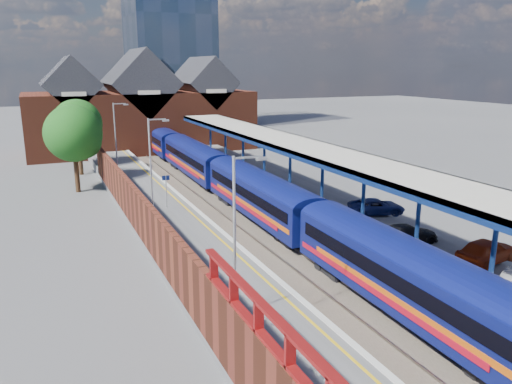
% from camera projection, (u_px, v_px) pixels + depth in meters
% --- Properties ---
extents(ground, '(240.00, 240.00, 0.00)m').
position_uv_depth(ground, '(205.00, 195.00, 45.51)').
color(ground, '#5B5B5E').
rests_on(ground, ground).
extents(ballast_bed, '(6.00, 76.00, 0.06)m').
position_uv_depth(ballast_bed, '(248.00, 226.00, 36.63)').
color(ballast_bed, '#473D33').
rests_on(ballast_bed, ground).
extents(rails, '(4.51, 76.00, 0.14)m').
position_uv_depth(rails, '(248.00, 225.00, 36.61)').
color(rails, slate).
rests_on(rails, ground).
extents(left_platform, '(5.00, 76.00, 1.00)m').
position_uv_depth(left_platform, '(175.00, 230.00, 34.37)').
color(left_platform, '#565659').
rests_on(left_platform, ground).
extents(right_platform, '(6.00, 76.00, 1.00)m').
position_uv_depth(right_platform, '(319.00, 211.00, 38.87)').
color(right_platform, '#565659').
rests_on(right_platform, ground).
extents(coping_left, '(0.30, 76.00, 0.05)m').
position_uv_depth(coping_left, '(207.00, 218.00, 35.16)').
color(coping_left, silver).
rests_on(coping_left, left_platform).
extents(coping_right, '(0.30, 76.00, 0.05)m').
position_uv_depth(coping_right, '(286.00, 208.00, 37.62)').
color(coping_right, silver).
rests_on(coping_right, right_platform).
extents(yellow_line, '(0.14, 76.00, 0.01)m').
position_uv_depth(yellow_line, '(199.00, 220.00, 34.93)').
color(yellow_line, yellow).
rests_on(yellow_line, left_platform).
extents(train, '(3.02, 65.93, 3.45)m').
position_uv_depth(train, '(223.00, 173.00, 44.90)').
color(train, '#0D145B').
rests_on(train, ground).
extents(canopy, '(4.50, 52.00, 4.48)m').
position_uv_depth(canopy, '(302.00, 147.00, 39.23)').
color(canopy, navy).
rests_on(canopy, right_platform).
extents(lamp_post_b, '(1.48, 0.18, 7.00)m').
position_uv_depth(lamp_post_b, '(238.00, 228.00, 20.51)').
color(lamp_post_b, '#A5A8AA').
rests_on(lamp_post_b, left_platform).
extents(lamp_post_c, '(1.48, 0.18, 7.00)m').
position_uv_depth(lamp_post_c, '(152.00, 162.00, 34.70)').
color(lamp_post_c, '#A5A8AA').
rests_on(lamp_post_c, left_platform).
extents(lamp_post_d, '(1.48, 0.18, 7.00)m').
position_uv_depth(lamp_post_d, '(117.00, 134.00, 48.89)').
color(lamp_post_d, '#A5A8AA').
rests_on(lamp_post_d, left_platform).
extents(platform_sign, '(0.55, 0.08, 2.50)m').
position_uv_depth(platform_sign, '(166.00, 186.00, 37.57)').
color(platform_sign, '#A5A8AA').
rests_on(platform_sign, left_platform).
extents(brick_wall, '(0.35, 50.00, 3.86)m').
position_uv_depth(brick_wall, '(157.00, 236.00, 27.14)').
color(brick_wall, maroon).
rests_on(brick_wall, left_platform).
extents(station_building, '(30.00, 12.12, 13.78)m').
position_uv_depth(station_building, '(141.00, 111.00, 69.00)').
color(station_building, maroon).
rests_on(station_building, ground).
extents(glass_tower, '(14.20, 14.20, 40.30)m').
position_uv_depth(glass_tower, '(168.00, 15.00, 88.80)').
color(glass_tower, '#48617C').
rests_on(glass_tower, ground).
extents(tree_near, '(5.20, 5.20, 8.10)m').
position_uv_depth(tree_near, '(75.00, 135.00, 45.38)').
color(tree_near, '#382314').
rests_on(tree_near, ground).
extents(tree_far, '(5.20, 5.20, 8.10)m').
position_uv_depth(tree_far, '(79.00, 125.00, 52.87)').
color(tree_far, '#382314').
rests_on(tree_far, ground).
extents(parked_car_red, '(4.24, 2.30, 1.37)m').
position_uv_depth(parked_car_red, '(487.00, 251.00, 27.16)').
color(parked_car_red, maroon).
rests_on(parked_car_red, right_platform).
extents(parked_car_dark, '(4.06, 1.96, 1.14)m').
position_uv_depth(parked_car_dark, '(407.00, 234.00, 30.26)').
color(parked_car_dark, black).
rests_on(parked_car_dark, right_platform).
extents(parked_car_blue, '(4.43, 3.10, 1.12)m').
position_uv_depth(parked_car_blue, '(376.00, 206.00, 36.16)').
color(parked_car_blue, navy).
rests_on(parked_car_blue, right_platform).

